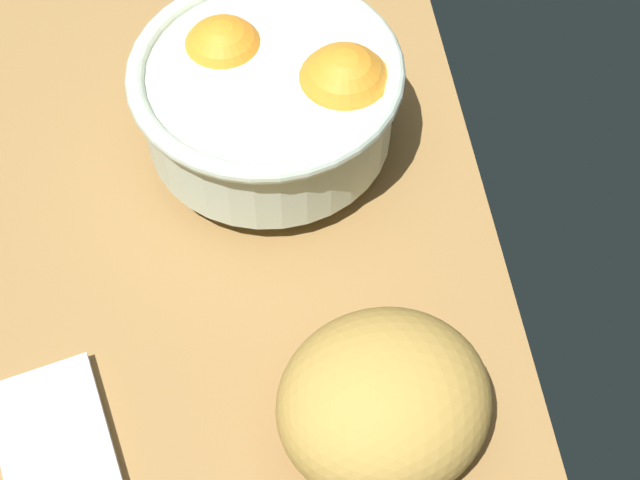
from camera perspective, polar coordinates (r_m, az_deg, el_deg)
ground_plane at (r=80.06cm, az=-8.58°, el=1.28°), size 67.18×52.40×3.00cm
fruit_bowl at (r=77.47cm, az=-3.00°, el=9.03°), size 22.66×22.66×11.78cm
bread_loaf at (r=63.85cm, az=4.00°, el=-10.06°), size 17.34×18.20×10.03cm
napkin_folded at (r=69.93cm, az=-16.15°, el=-12.09°), size 13.58×10.39×1.23cm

